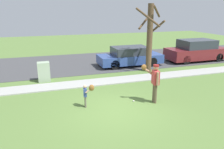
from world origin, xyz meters
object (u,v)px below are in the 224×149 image
utility_cabinet (44,72)px  baseball (134,101)px  parked_suv_maroon (196,51)px  street_tree_near (150,36)px  person_child (87,92)px  person_adult (154,79)px  parked_wagon_blue (130,56)px

utility_cabinet → baseball: bearing=-49.7°
utility_cabinet → parked_suv_maroon: size_ratio=0.23×
baseball → street_tree_near: bearing=56.4°
baseball → parked_suv_maroon: size_ratio=0.02×
parked_suv_maroon → street_tree_near: bearing=18.0°
person_child → baseball: size_ratio=13.68×
person_child → utility_cabinet: utility_cabinet is taller
person_adult → parked_suv_maroon: bearing=-129.7°
parked_suv_maroon → baseball: bearing=37.5°
person_adult → baseball: person_adult is taller
baseball → parked_suv_maroon: (7.81, 5.98, 0.75)m
utility_cabinet → parked_suv_maroon: bearing=8.7°
baseball → person_child: bearing=178.0°
person_adult → person_child: bearing=1.2°
person_adult → utility_cabinet: (-4.40, 4.54, -0.51)m
baseball → street_tree_near: 5.73m
person_child → utility_cabinet: bearing=119.0°
street_tree_near → baseball: bearing=-123.6°
person_child → baseball: (2.04, -0.07, -0.62)m
utility_cabinet → parked_wagon_blue: 6.25m
person_adult → utility_cabinet: person_adult is taller
person_adult → street_tree_near: street_tree_near is taller
parked_wagon_blue → parked_suv_maroon: parked_suv_maroon is taller
person_adult → street_tree_near: 5.29m
person_child → baseball: bearing=6.5°
person_child → baseball: 2.14m
utility_cabinet → parked_wagon_blue: size_ratio=0.24×
street_tree_near → parked_wagon_blue: bearing=108.0°
person_adult → parked_suv_maroon: (7.01, 6.28, -0.26)m
person_child → utility_cabinet: size_ratio=0.92×
baseball → parked_suv_maroon: 9.87m
parked_suv_maroon → person_child: bearing=31.0°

